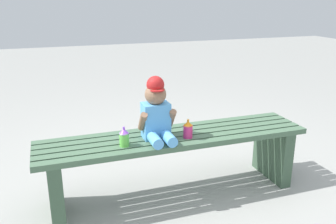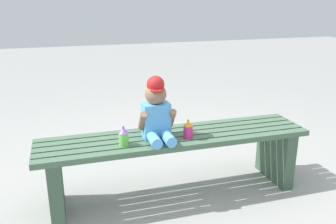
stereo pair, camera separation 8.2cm
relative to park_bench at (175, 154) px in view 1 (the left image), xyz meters
name	(u,v)px [view 1 (the left image)]	position (x,y,z in m)	size (l,w,h in m)	color
ground_plane	(175,193)	(0.00, 0.00, -0.30)	(16.00, 16.00, 0.00)	#999993
park_bench	(175,154)	(0.00, 0.00, 0.00)	(1.80, 0.39, 0.44)	#47664C
child_figure	(157,112)	(-0.13, -0.02, 0.31)	(0.23, 0.27, 0.40)	#59A5E5
sippy_cup_left	(124,137)	(-0.36, -0.07, 0.20)	(0.06, 0.06, 0.12)	#66CC4C
sippy_cup_right	(188,129)	(0.06, -0.07, 0.20)	(0.06, 0.06, 0.12)	#E5337F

